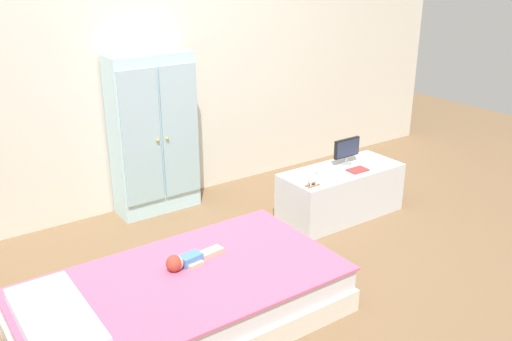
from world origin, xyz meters
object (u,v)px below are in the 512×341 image
bed (184,301)px  book_red (358,170)px  doll (185,261)px  wardrobe (154,134)px  tv_stand (341,192)px  tv_monitor (347,149)px  rocking_horse_toy (314,178)px

bed → book_red: book_red is taller
doll → wardrobe: size_ratio=0.30×
tv_stand → book_red: 0.24m
wardrobe → tv_stand: size_ratio=1.28×
tv_monitor → book_red: tv_monitor is taller
rocking_horse_toy → tv_monitor: bearing=21.3°
wardrobe → doll: bearing=-109.3°
rocking_horse_toy → doll: bearing=-166.2°
bed → rocking_horse_toy: size_ratio=13.75×
bed → wardrobe: wardrobe is taller
wardrobe → book_red: bearing=-40.8°
rocking_horse_toy → wardrobe: bearing=124.2°
wardrobe → tv_monitor: size_ratio=5.11×
bed → tv_stand: size_ratio=1.79×
bed → tv_monitor: bearing=18.7°
rocking_horse_toy → book_red: (0.49, 0.03, -0.06)m
bed → tv_monitor: (1.84, 0.62, 0.38)m
wardrobe → book_red: 1.65m
tv_stand → tv_monitor: size_ratio=3.98×
bed → tv_stand: tv_stand is taller
book_red → wardrobe: bearing=139.2°
wardrobe → book_red: (1.24, -1.07, -0.24)m
doll → book_red: book_red is taller
tv_stand → tv_monitor: bearing=33.0°
tv_stand → tv_monitor: 0.35m
book_red → rocking_horse_toy: bearing=-176.1°
doll → wardrobe: bearing=70.7°
tv_monitor → rocking_horse_toy: bearing=-158.7°
doll → tv_monitor: (1.76, 0.51, 0.20)m
bed → rocking_horse_toy: 1.42m
bed → doll: doll is taller
wardrobe → rocking_horse_toy: (0.75, -1.10, -0.19)m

